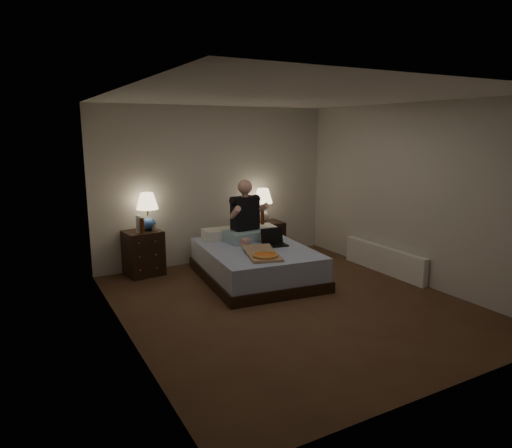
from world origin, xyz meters
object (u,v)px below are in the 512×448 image
person (247,211)px  radiator (384,260)px  lamp_right (263,205)px  nightstand_right (268,240)px  bed (256,263)px  soda_can (154,228)px  beer_bottle_right (262,218)px  nightstand_left (143,253)px  beer_bottle_left (142,226)px  water_bottle (138,224)px  laptop (275,238)px  lamp_left (148,212)px  pizza_box (265,256)px

person → radiator: person is taller
lamp_right → nightstand_right: bearing=-39.8°
bed → person: (0.08, 0.43, 0.70)m
soda_can → beer_bottle_right: 1.76m
bed → nightstand_left: 1.69m
nightstand_left → beer_bottle_left: 0.48m
lamp_right → beer_bottle_left: size_ratio=2.43×
bed → water_bottle: 1.79m
soda_can → laptop: size_ratio=0.29×
beer_bottle_right → lamp_right: bearing=59.1°
lamp_left → person: person is taller
nightstand_left → beer_bottle_right: (1.91, -0.23, 0.40)m
bed → laptop: (0.29, -0.05, 0.36)m
laptop → pizza_box: 0.72m
nightstand_left → person: 1.67m
person → pizza_box: bearing=-110.1°
bed → pizza_box: (-0.18, -0.59, 0.28)m
lamp_right → person: (-0.58, -0.53, 0.04)m
bed → nightstand_left: nightstand_left is taller
nightstand_right → radiator: size_ratio=0.38×
nightstand_right → lamp_left: bearing=177.7°
laptop → pizza_box: bearing=-124.4°
bed → pizza_box: bearing=-101.0°
nightstand_left → water_bottle: (-0.07, -0.08, 0.46)m
beer_bottle_right → pizza_box: beer_bottle_right is taller
lamp_left → radiator: lamp_left is taller
nightstand_left → beer_bottle_left: beer_bottle_left is taller
soda_can → beer_bottle_right: bearing=-5.0°
beer_bottle_right → radiator: beer_bottle_right is taller
lamp_right → person: person is taller
lamp_left → beer_bottle_right: 1.84m
laptop → beer_bottle_right: bearing=79.9°
radiator → person: bearing=148.3°
bed → pizza_box: 0.67m
bed → lamp_right: lamp_right is taller
beer_bottle_right → soda_can: bearing=175.0°
soda_can → bed: bearing=-36.7°
soda_can → nightstand_left: bearing=154.1°
beer_bottle_left → person: 1.55m
water_bottle → person: (1.52, -0.48, 0.14)m
nightstand_right → laptop: laptop is taller
person → water_bottle: bearing=156.8°
radiator → lamp_left: bearing=152.0°
radiator → water_bottle: bearing=154.5°
lamp_left → soda_can: size_ratio=5.60×
bed → water_bottle: (-1.44, 0.90, 0.56)m
nightstand_right → person: 1.02m
beer_bottle_right → bed: bearing=-125.5°
lamp_left → person: size_ratio=0.60×
lamp_left → beer_bottle_left: lamp_left is taller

